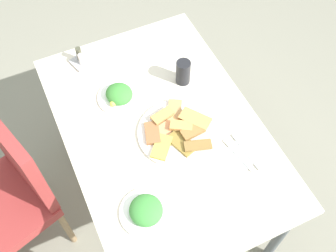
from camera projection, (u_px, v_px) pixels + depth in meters
ground_plane at (163, 194)px, 2.33m from camera, size 6.00×6.00×0.00m
dining_table at (162, 137)px, 1.80m from camera, size 1.21×0.81×0.70m
dining_chair at (8, 190)px, 1.80m from camera, size 0.53×0.53×0.89m
pide_platter at (177, 132)px, 1.71m from camera, size 0.34×0.34×0.04m
salad_plate_greens at (119, 95)px, 1.81m from camera, size 0.20×0.20×0.07m
salad_plate_rice at (146, 211)px, 1.51m from camera, size 0.20×0.20×0.06m
soda_can at (183, 72)px, 1.83m from camera, size 0.07×0.07×0.12m
paper_napkin at (242, 154)px, 1.67m from camera, size 0.15×0.15×0.00m
fork at (246, 151)px, 1.67m from camera, size 0.19×0.03×0.00m
spoon at (239, 155)px, 1.66m from camera, size 0.18×0.05×0.00m
condiment_caddy at (81, 59)px, 1.92m from camera, size 0.11×0.11×0.08m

